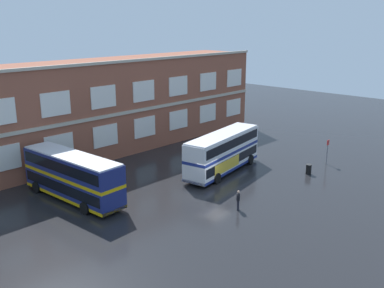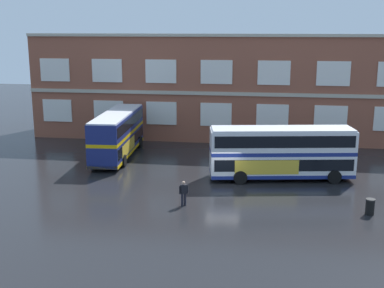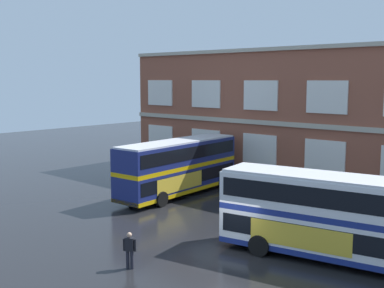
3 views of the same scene
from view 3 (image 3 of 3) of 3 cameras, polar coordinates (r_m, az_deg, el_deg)
ground_plane at (r=26.04m, az=7.14°, el=-11.53°), size 120.00×120.00×0.00m
double_decker_near at (r=35.81m, az=-1.59°, el=-2.63°), size 3.33×11.13×4.07m
double_decker_middle at (r=23.85m, az=16.55°, el=-8.18°), size 11.28×4.40×4.07m
waiting_passenger at (r=22.54m, az=-7.33°, el=-12.10°), size 0.60×0.41×1.70m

